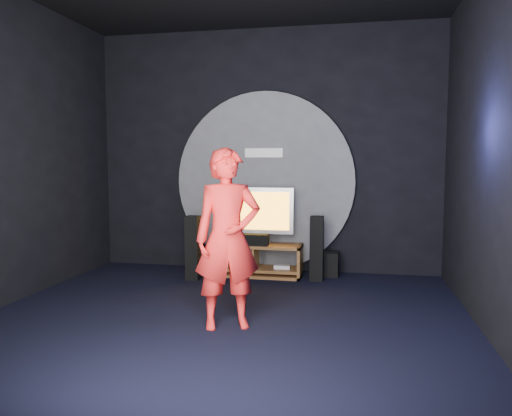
{
  "coord_description": "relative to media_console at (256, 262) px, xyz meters",
  "views": [
    {
      "loc": [
        1.31,
        -4.7,
        1.6
      ],
      "look_at": [
        0.15,
        1.05,
        1.05
      ],
      "focal_mm": 35.0,
      "sensor_mm": 36.0,
      "label": 1
    }
  ],
  "objects": [
    {
      "name": "media_console",
      "position": [
        0.0,
        0.0,
        0.0
      ],
      "size": [
        1.29,
        0.45,
        0.45
      ],
      "color": "olive",
      "rests_on": "ground"
    },
    {
      "name": "right_wall",
      "position": [
        2.54,
        -2.05,
        1.55
      ],
      "size": [
        0.04,
        5.0,
        3.5
      ],
      "primitive_type": "cube",
      "color": "black",
      "rests_on": "ground"
    },
    {
      "name": "tv",
      "position": [
        -0.01,
        0.07,
        0.68
      ],
      "size": [
        1.04,
        0.22,
        0.78
      ],
      "color": "silver",
      "rests_on": "media_console"
    },
    {
      "name": "front_wall",
      "position": [
        0.04,
        -4.55,
        1.55
      ],
      "size": [
        5.0,
        0.04,
        3.5
      ],
      "primitive_type": "cube",
      "color": "black",
      "rests_on": "ground"
    },
    {
      "name": "subwoofer",
      "position": [
        0.98,
        0.2,
        -0.03
      ],
      "size": [
        0.31,
        0.31,
        0.34
      ],
      "primitive_type": "cube",
      "color": "black",
      "rests_on": "ground"
    },
    {
      "name": "center_speaker",
      "position": [
        -0.01,
        -0.11,
        0.33
      ],
      "size": [
        0.4,
        0.15,
        0.15
      ],
      "primitive_type": "cube",
      "color": "black",
      "rests_on": "media_console"
    },
    {
      "name": "player",
      "position": [
        0.16,
        -2.18,
        0.67
      ],
      "size": [
        0.74,
        0.63,
        1.73
      ],
      "primitive_type": "imported",
      "rotation": [
        0.0,
        0.0,
        0.4
      ],
      "color": "red",
      "rests_on": "ground"
    },
    {
      "name": "tower_speaker_right",
      "position": [
        0.85,
        -0.11,
        0.24
      ],
      "size": [
        0.17,
        0.19,
        0.87
      ],
      "primitive_type": "cube",
      "color": "black",
      "rests_on": "ground"
    },
    {
      "name": "floor",
      "position": [
        0.04,
        -2.05,
        -0.2
      ],
      "size": [
        5.0,
        5.0,
        0.0
      ],
      "primitive_type": "plane",
      "color": "black",
      "rests_on": "ground"
    },
    {
      "name": "wall_disc_panel",
      "position": [
        0.04,
        0.39,
        1.11
      ],
      "size": [
        2.6,
        0.11,
        2.6
      ],
      "color": "#515156",
      "rests_on": "ground"
    },
    {
      "name": "back_wall",
      "position": [
        0.04,
        0.45,
        1.55
      ],
      "size": [
        5.0,
        0.04,
        3.5
      ],
      "primitive_type": "cube",
      "color": "black",
      "rests_on": "ground"
    },
    {
      "name": "remote",
      "position": [
        -0.59,
        -0.12,
        0.27
      ],
      "size": [
        0.18,
        0.05,
        0.02
      ],
      "primitive_type": "cube",
      "color": "black",
      "rests_on": "media_console"
    },
    {
      "name": "tower_speaker_left",
      "position": [
        -0.79,
        -0.4,
        0.24
      ],
      "size": [
        0.17,
        0.19,
        0.87
      ],
      "primitive_type": "cube",
      "color": "black",
      "rests_on": "ground"
    }
  ]
}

